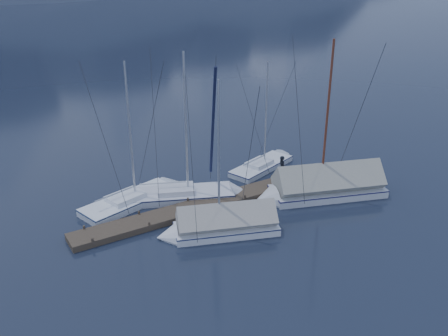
{
  "coord_description": "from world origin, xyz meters",
  "views": [
    {
      "loc": [
        -12.94,
        -19.03,
        12.8
      ],
      "look_at": [
        0.0,
        2.0,
        2.2
      ],
      "focal_mm": 38.0,
      "sensor_mm": 36.0,
      "label": 1
    }
  ],
  "objects_px": {
    "sailboat_open_right": "(268,164)",
    "sailboat_covered_far": "(217,226)",
    "sailboat_open_left": "(142,197)",
    "sailboat_open_mid": "(197,195)",
    "person": "(282,168)",
    "sailboat_covered_near": "(318,188)"
  },
  "relations": [
    {
      "from": "sailboat_open_right",
      "to": "sailboat_covered_far",
      "type": "relative_size",
      "value": 0.9
    },
    {
      "from": "sailboat_open_left",
      "to": "sailboat_open_mid",
      "type": "distance_m",
      "value": 3.23
    },
    {
      "from": "sailboat_covered_far",
      "to": "person",
      "type": "distance_m",
      "value": 7.19
    },
    {
      "from": "sailboat_covered_near",
      "to": "person",
      "type": "xyz_separation_m",
      "value": [
        -0.88,
        2.42,
        0.63
      ]
    },
    {
      "from": "sailboat_covered_near",
      "to": "sailboat_open_left",
      "type": "bearing_deg",
      "value": 150.76
    },
    {
      "from": "sailboat_open_left",
      "to": "sailboat_open_right",
      "type": "distance_m",
      "value": 9.43
    },
    {
      "from": "sailboat_open_left",
      "to": "sailboat_covered_far",
      "type": "relative_size",
      "value": 1.02
    },
    {
      "from": "sailboat_open_left",
      "to": "sailboat_open_mid",
      "type": "xyz_separation_m",
      "value": [
        2.88,
        -1.46,
        0.01
      ]
    },
    {
      "from": "sailboat_open_right",
      "to": "person",
      "type": "bearing_deg",
      "value": -110.95
    },
    {
      "from": "sailboat_open_left",
      "to": "sailboat_open_right",
      "type": "bearing_deg",
      "value": 1.54
    },
    {
      "from": "sailboat_open_left",
      "to": "sailboat_covered_near",
      "type": "relative_size",
      "value": 0.88
    },
    {
      "from": "sailboat_open_left",
      "to": "sailboat_open_mid",
      "type": "relative_size",
      "value": 0.95
    },
    {
      "from": "sailboat_open_left",
      "to": "person",
      "type": "distance_m",
      "value": 8.78
    },
    {
      "from": "sailboat_open_right",
      "to": "sailboat_covered_near",
      "type": "height_order",
      "value": "sailboat_covered_near"
    },
    {
      "from": "sailboat_covered_near",
      "to": "sailboat_covered_far",
      "type": "bearing_deg",
      "value": -175.79
    },
    {
      "from": "sailboat_open_left",
      "to": "person",
      "type": "height_order",
      "value": "sailboat_open_left"
    },
    {
      "from": "sailboat_open_left",
      "to": "person",
      "type": "relative_size",
      "value": 5.63
    },
    {
      "from": "sailboat_open_mid",
      "to": "person",
      "type": "relative_size",
      "value": 5.91
    },
    {
      "from": "person",
      "to": "sailboat_open_mid",
      "type": "bearing_deg",
      "value": 86.89
    },
    {
      "from": "sailboat_open_mid",
      "to": "sailboat_open_right",
      "type": "height_order",
      "value": "sailboat_open_mid"
    },
    {
      "from": "sailboat_covered_near",
      "to": "person",
      "type": "height_order",
      "value": "sailboat_covered_near"
    },
    {
      "from": "sailboat_open_mid",
      "to": "sailboat_covered_far",
      "type": "height_order",
      "value": "sailboat_open_mid"
    }
  ]
}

